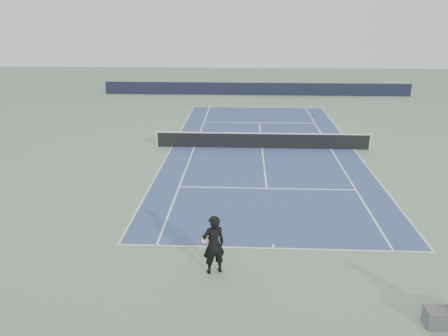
{
  "coord_description": "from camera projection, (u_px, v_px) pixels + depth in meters",
  "views": [
    {
      "loc": [
        -1.09,
        -25.3,
        7.79
      ],
      "look_at": [
        -1.98,
        -6.71,
        1.1
      ],
      "focal_mm": 35.0,
      "sensor_mm": 36.0,
      "label": 1
    }
  ],
  "objects": [
    {
      "name": "windscreen_far",
      "position": [
        256.0,
        89.0,
        42.97
      ],
      "size": [
        30.0,
        0.25,
        1.2
      ],
      "primitive_type": "cube",
      "color": "black",
      "rests_on": "ground"
    },
    {
      "name": "tennis_player",
      "position": [
        214.0,
        245.0,
        13.51
      ],
      "size": [
        0.9,
        0.78,
        1.97
      ],
      "color": "black",
      "rests_on": "ground"
    },
    {
      "name": "court_surface",
      "position": [
        262.0,
        148.0,
        26.36
      ],
      "size": [
        10.97,
        23.77,
        0.01
      ],
      "primitive_type": "cube",
      "color": "#334679",
      "rests_on": "ground"
    },
    {
      "name": "tennis_ball",
      "position": [
        222.0,
        275.0,
        13.6
      ],
      "size": [
        0.06,
        0.06,
        0.06
      ],
      "primitive_type": "sphere",
      "color": "#C4DB2C",
      "rests_on": "ground"
    },
    {
      "name": "tennis_net",
      "position": [
        262.0,
        140.0,
        26.19
      ],
      "size": [
        12.9,
        0.1,
        1.07
      ],
      "color": "silver",
      "rests_on": "ground"
    },
    {
      "name": "ground",
      "position": [
        262.0,
        148.0,
        26.36
      ],
      "size": [
        80.0,
        80.0,
        0.0
      ],
      "primitive_type": "plane",
      "color": "slate"
    }
  ]
}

